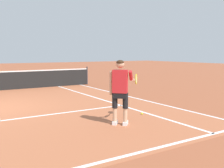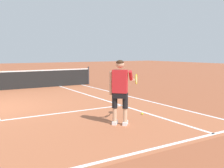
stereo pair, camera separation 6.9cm
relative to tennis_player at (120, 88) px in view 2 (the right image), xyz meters
The scene contains 5 objects.
line_service 3.54m from the tennis_player, 142.08° to the left, with size 8.23×0.10×0.01m, color white.
line_singles_right 3.76m from the tennis_player, 66.75° to the left, with size 0.10×10.32×0.01m, color white.
line_doubles_right 4.47m from the tennis_player, 49.89° to the left, with size 0.10×10.32×0.01m, color white.
tennis_player is the anchor object (origin of this frame).
tennis_ball_near_feet 1.63m from the tennis_player, 26.14° to the left, with size 0.07×0.07×0.07m, color #CCE02D.
Camera 2 is at (-1.04, -9.80, 1.90)m, focal length 42.05 mm.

